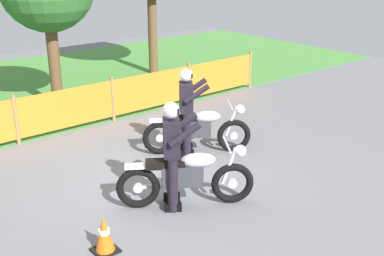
# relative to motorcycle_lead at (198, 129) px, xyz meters

# --- Properties ---
(ground) EXTENTS (24.00, 24.00, 0.02)m
(ground) POSITION_rel_motorcycle_lead_xyz_m (-1.42, -0.33, -0.49)
(ground) COLOR slate
(grass_verge) EXTENTS (24.00, 7.97, 0.01)m
(grass_verge) POSITION_rel_motorcycle_lead_xyz_m (-1.42, 6.63, -0.48)
(grass_verge) COLOR #4C8C3D
(grass_verge) RESTS_ON ground
(barrier_fence) EXTENTS (11.30, 0.08, 1.05)m
(barrier_fence) POSITION_rel_motorcycle_lead_xyz_m (-1.42, 2.65, 0.06)
(barrier_fence) COLOR #997547
(barrier_fence) RESTS_ON ground
(motorcycle_lead) EXTENTS (1.81, 1.29, 1.00)m
(motorcycle_lead) POSITION_rel_motorcycle_lead_xyz_m (0.00, 0.00, 0.00)
(motorcycle_lead) COLOR black
(motorcycle_lead) RESTS_ON ground
(motorcycle_trailing) EXTENTS (1.84, 1.27, 1.01)m
(motorcycle_trailing) POSITION_rel_motorcycle_lead_xyz_m (-1.46, -1.46, 0.01)
(motorcycle_trailing) COLOR black
(motorcycle_trailing) RESTS_ON ground
(rider_lead) EXTENTS (0.73, 0.72, 1.69)m
(rider_lead) POSITION_rel_motorcycle_lead_xyz_m (-0.17, 0.11, 0.43)
(rider_lead) COLOR black
(rider_lead) RESTS_ON ground
(rider_trailing) EXTENTS (0.73, 0.72, 1.69)m
(rider_trailing) POSITION_rel_motorcycle_lead_xyz_m (-1.64, -1.35, 0.43)
(rider_trailing) COLOR black
(rider_trailing) RESTS_ON ground
(traffic_cone) EXTENTS (0.32, 0.32, 0.53)m
(traffic_cone) POSITION_rel_motorcycle_lead_xyz_m (-3.08, -1.74, -0.23)
(traffic_cone) COLOR black
(traffic_cone) RESTS_ON ground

